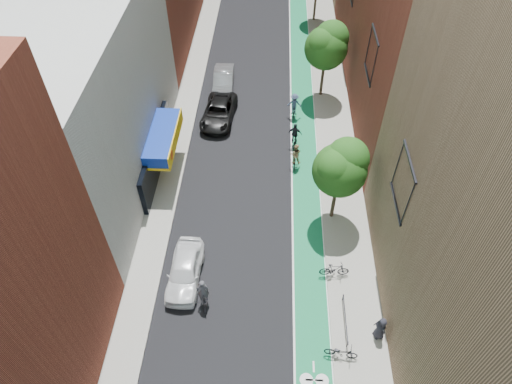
# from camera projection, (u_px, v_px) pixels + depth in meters

# --- Properties ---
(ground) EXTENTS (160.00, 160.00, 0.00)m
(ground) POSITION_uv_depth(u_px,v_px,m) (238.00, 358.00, 24.16)
(ground) COLOR black
(ground) RESTS_ON ground
(bike_lane) EXTENTS (2.00, 68.00, 0.01)m
(bike_lane) POSITION_uv_depth(u_px,v_px,m) (302.00, 82.00, 41.74)
(bike_lane) COLOR #12672F
(bike_lane) RESTS_ON ground
(sidewalk_left) EXTENTS (2.00, 68.00, 0.15)m
(sidewalk_left) POSITION_uv_depth(u_px,v_px,m) (193.00, 79.00, 41.99)
(sidewalk_left) COLOR gray
(sidewalk_left) RESTS_ON ground
(sidewalk_right) EXTENTS (3.00, 68.00, 0.15)m
(sidewalk_right) POSITION_uv_depth(u_px,v_px,m) (329.00, 82.00, 41.62)
(sidewalk_right) COLOR gray
(sidewalk_right) RESTS_ON ground
(building_left_white) EXTENTS (8.00, 20.00, 12.00)m
(building_left_white) POSITION_uv_depth(u_px,v_px,m) (82.00, 102.00, 29.63)
(building_left_white) COLOR silver
(building_left_white) RESTS_ON ground
(tree_near) EXTENTS (3.40, 3.36, 6.42)m
(tree_near) POSITION_uv_depth(u_px,v_px,m) (341.00, 167.00, 27.41)
(tree_near) COLOR #332619
(tree_near) RESTS_ON ground
(tree_mid) EXTENTS (3.55, 3.53, 6.74)m
(tree_mid) POSITION_uv_depth(u_px,v_px,m) (327.00, 45.00, 36.77)
(tree_mid) COLOR #332619
(tree_mid) RESTS_ON ground
(parked_car_white) EXTENTS (1.97, 4.66, 1.57)m
(parked_car_white) POSITION_uv_depth(u_px,v_px,m) (185.00, 270.00, 26.95)
(parked_car_white) COLOR white
(parked_car_white) RESTS_ON ground
(parked_car_black) EXTENTS (2.91, 5.52, 1.48)m
(parked_car_black) POSITION_uv_depth(u_px,v_px,m) (219.00, 112.00, 37.50)
(parked_car_black) COLOR black
(parked_car_black) RESTS_ON ground
(parked_car_silver) EXTENTS (1.85, 4.93, 1.61)m
(parked_car_silver) POSITION_uv_depth(u_px,v_px,m) (224.00, 81.00, 40.45)
(parked_car_silver) COLOR #909398
(parked_car_silver) RESTS_ON ground
(cyclist_lead) EXTENTS (0.94, 1.78, 2.22)m
(cyclist_lead) POSITION_uv_depth(u_px,v_px,m) (203.00, 296.00, 25.80)
(cyclist_lead) COLOR black
(cyclist_lead) RESTS_ON ground
(cyclist_lane_near) EXTENTS (0.86, 1.54, 2.06)m
(cyclist_lane_near) POSITION_uv_depth(u_px,v_px,m) (295.00, 157.00, 33.50)
(cyclist_lane_near) COLOR black
(cyclist_lane_near) RESTS_ON ground
(cyclist_lane_mid) EXTENTS (1.10, 1.60, 2.12)m
(cyclist_lane_mid) POSITION_uv_depth(u_px,v_px,m) (295.00, 138.00, 35.08)
(cyclist_lane_mid) COLOR black
(cyclist_lane_mid) RESTS_ON ground
(cyclist_lane_far) EXTENTS (1.19, 1.73, 2.15)m
(cyclist_lane_far) POSITION_uv_depth(u_px,v_px,m) (294.00, 107.00, 37.62)
(cyclist_lane_far) COLOR black
(cyclist_lane_far) RESTS_ON ground
(parked_bike_mid) EXTENTS (1.81, 0.59, 1.07)m
(parked_bike_mid) POSITION_uv_depth(u_px,v_px,m) (334.00, 270.00, 27.11)
(parked_bike_mid) COLOR black
(parked_bike_mid) RESTS_ON sidewalk_right
(parked_bike_far) EXTENTS (1.82, 0.84, 0.92)m
(parked_bike_far) POSITION_uv_depth(u_px,v_px,m) (341.00, 352.00, 23.74)
(parked_bike_far) COLOR black
(parked_bike_far) RESTS_ON sidewalk_right
(pedestrian) EXTENTS (0.82, 0.97, 1.70)m
(pedestrian) POSITION_uv_depth(u_px,v_px,m) (380.00, 328.00, 24.24)
(pedestrian) COLOR black
(pedestrian) RESTS_ON sidewalk_right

